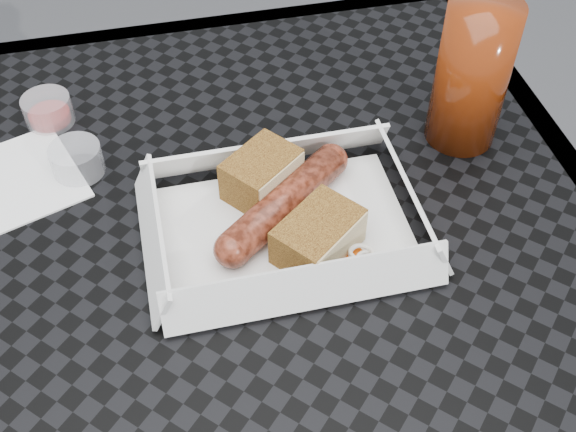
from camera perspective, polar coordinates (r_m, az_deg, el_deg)
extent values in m
cube|color=black|center=(0.63, -7.46, -5.33)|extent=(0.80, 0.80, 0.01)
cube|color=black|center=(0.93, -10.78, 13.47)|extent=(0.80, 0.03, 0.03)
cylinder|color=black|center=(1.20, 8.72, 0.04)|extent=(0.03, 0.03, 0.73)
cube|color=white|center=(0.65, -0.20, -1.02)|extent=(0.22, 0.15, 0.00)
cylinder|color=maroon|center=(0.65, -0.29, 1.08)|extent=(0.13, 0.11, 0.03)
sphere|color=maroon|center=(0.69, 3.42, 4.41)|extent=(0.03, 0.03, 0.03)
sphere|color=maroon|center=(0.62, -4.44, -2.67)|extent=(0.03, 0.03, 0.03)
cube|color=brown|center=(0.67, -2.10, 3.30)|extent=(0.08, 0.08, 0.04)
cube|color=brown|center=(0.62, 2.38, -1.60)|extent=(0.09, 0.09, 0.04)
cylinder|color=#E35509|center=(0.63, 4.94, -3.52)|extent=(0.02, 0.02, 0.00)
torus|color=white|center=(0.63, 5.80, -3.77)|extent=(0.02, 0.02, 0.00)
cube|color=#B2D17F|center=(0.63, 5.84, -3.19)|extent=(0.02, 0.02, 0.00)
cube|color=white|center=(0.75, -20.93, 2.55)|extent=(0.15, 0.15, 0.00)
cylinder|color=maroon|center=(0.80, -18.44, 7.93)|extent=(0.05, 0.05, 0.03)
cylinder|color=silver|center=(0.73, -16.35, 4.28)|extent=(0.05, 0.05, 0.03)
cylinder|color=#652108|center=(0.72, 14.33, 10.72)|extent=(0.07, 0.07, 0.15)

